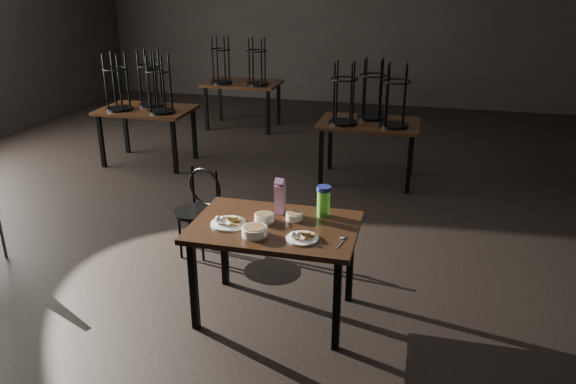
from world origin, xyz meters
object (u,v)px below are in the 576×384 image
(juice_carton, at_px, (280,197))
(water_bottle, at_px, (324,201))
(bentwood_chair, at_px, (199,205))
(main_table, at_px, (275,235))

(juice_carton, bearing_deg, water_bottle, 3.22)
(juice_carton, xyz_separation_m, bentwood_chair, (-0.92, 0.60, -0.41))
(main_table, distance_m, water_bottle, 0.44)
(juice_carton, relative_size, bentwood_chair, 0.35)
(water_bottle, relative_size, bentwood_chair, 0.30)
(juice_carton, xyz_separation_m, water_bottle, (0.33, 0.02, -0.01))
(main_table, height_order, water_bottle, water_bottle)
(juice_carton, height_order, bentwood_chair, juice_carton)
(main_table, height_order, juice_carton, juice_carton)
(bentwood_chair, bearing_deg, juice_carton, -14.83)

